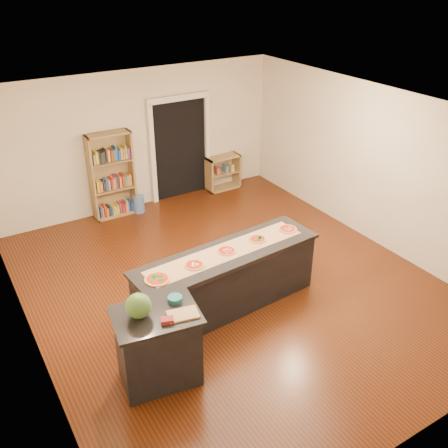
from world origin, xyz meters
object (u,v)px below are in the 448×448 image
kitchen_island (227,280)px  bookshelf (112,175)px  watermelon (138,306)px  side_counter (158,347)px  waste_bin (139,204)px  low_shelf (223,173)px

kitchen_island → bookshelf: bookshelf is taller
kitchen_island → watermelon: (-1.65, -0.74, 0.67)m
side_counter → watermelon: (-0.18, 0.06, 0.64)m
bookshelf → watermelon: (-1.31, -4.51, 0.28)m
side_counter → bookshelf: bookshelf is taller
kitchen_island → waste_bin: 3.65m
bookshelf → low_shelf: bearing=-0.3°
side_counter → bookshelf: size_ratio=0.58×
bookshelf → watermelon: 4.70m
bookshelf → waste_bin: size_ratio=4.89×
kitchen_island → low_shelf: 4.35m
waste_bin → kitchen_island: bearing=-91.6°
side_counter → waste_bin: size_ratio=2.85×
kitchen_island → side_counter: 1.68m
bookshelf → watermelon: bookshelf is taller
kitchen_island → side_counter: bearing=-155.7°
bookshelf → waste_bin: 0.83m
watermelon → bookshelf: bearing=73.8°
side_counter → watermelon: size_ratio=3.34×
low_shelf → watermelon: bearing=-130.6°
waste_bin → side_counter: bearing=-109.6°
kitchen_island → side_counter: (-1.47, -0.80, 0.03)m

